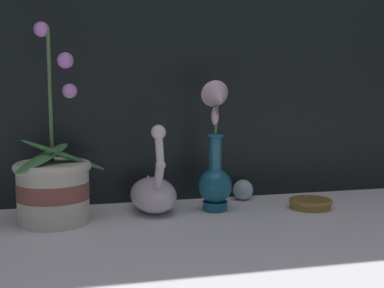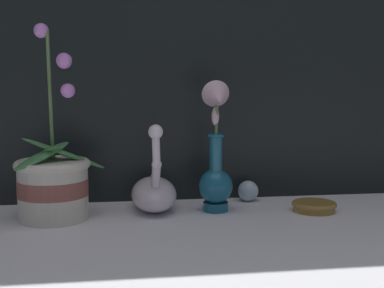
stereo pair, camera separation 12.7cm
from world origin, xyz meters
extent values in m
plane|color=white|center=(0.00, 0.00, 0.00)|extent=(2.80, 2.80, 0.00)
cylinder|color=beige|center=(-0.31, 0.11, 0.07)|extent=(0.16, 0.16, 0.14)
cylinder|color=brown|center=(-0.31, 0.11, 0.07)|extent=(0.16, 0.16, 0.04)
torus|color=beige|center=(-0.31, 0.11, 0.13)|extent=(0.17, 0.17, 0.02)
cylinder|color=#4C6B3D|center=(-0.31, 0.11, 0.28)|extent=(0.01, 0.04, 0.29)
ellipsoid|color=#427F47|center=(-0.28, 0.12, 0.15)|extent=(0.20, 0.09, 0.09)
ellipsoid|color=#427F47|center=(-0.32, 0.14, 0.15)|extent=(0.08, 0.15, 0.05)
ellipsoid|color=#427F47|center=(-0.33, 0.09, 0.15)|extent=(0.14, 0.14, 0.06)
sphere|color=#C67AD1|center=(-0.32, 0.10, 0.42)|extent=(0.03, 0.03, 0.03)
sphere|color=#C67AD1|center=(-0.28, 0.09, 0.36)|extent=(0.03, 0.03, 0.03)
sphere|color=#C67AD1|center=(-0.27, 0.08, 0.29)|extent=(0.03, 0.03, 0.03)
ellipsoid|color=white|center=(-0.08, 0.16, 0.04)|extent=(0.11, 0.18, 0.08)
cone|color=white|center=(-0.08, 0.23, 0.05)|extent=(0.05, 0.07, 0.06)
cylinder|color=white|center=(-0.08, 0.08, 0.10)|extent=(0.02, 0.06, 0.08)
sphere|color=white|center=(-0.08, 0.06, 0.13)|extent=(0.02, 0.02, 0.02)
cylinder|color=white|center=(-0.08, 0.07, 0.17)|extent=(0.02, 0.04, 0.08)
sphere|color=white|center=(-0.08, 0.08, 0.20)|extent=(0.03, 0.03, 0.03)
cylinder|color=#195B75|center=(0.07, 0.13, 0.01)|extent=(0.06, 0.06, 0.02)
ellipsoid|color=#195B75|center=(0.07, 0.13, 0.06)|extent=(0.08, 0.08, 0.09)
cylinder|color=#195B75|center=(0.07, 0.13, 0.14)|extent=(0.03, 0.03, 0.08)
torus|color=#195B75|center=(0.07, 0.13, 0.18)|extent=(0.04, 0.04, 0.01)
cylinder|color=#567A47|center=(0.07, 0.13, 0.22)|extent=(0.01, 0.02, 0.07)
cone|color=beige|center=(0.07, 0.11, 0.28)|extent=(0.07, 0.08, 0.08)
ellipsoid|color=beige|center=(0.07, 0.13, 0.23)|extent=(0.02, 0.02, 0.04)
sphere|color=silver|center=(0.17, 0.22, 0.03)|extent=(0.05, 0.05, 0.05)
cylinder|color=olive|center=(0.31, 0.10, 0.01)|extent=(0.10, 0.10, 0.02)
torus|color=olive|center=(0.31, 0.10, 0.02)|extent=(0.11, 0.11, 0.01)
camera|label=1|loc=(-0.29, -1.10, 0.32)|focal=50.00mm
camera|label=2|loc=(-0.16, -1.12, 0.32)|focal=50.00mm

